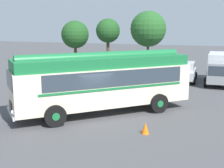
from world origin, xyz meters
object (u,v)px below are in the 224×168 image
at_px(car_near_left, 123,68).
at_px(box_van, 220,67).
at_px(car_mid_left, 150,70).
at_px(vintage_bus, 103,80).
at_px(car_mid_right, 185,71).
at_px(traffic_cone, 145,128).

bearing_deg(car_near_left, box_van, -0.98).
bearing_deg(car_mid_left, car_near_left, 175.76).
relative_size(car_mid_left, box_van, 0.74).
bearing_deg(car_near_left, vintage_bus, -77.76).
relative_size(car_mid_left, car_mid_right, 1.01).
relative_size(car_near_left, traffic_cone, 7.64).
bearing_deg(car_near_left, car_mid_left, -4.24).
xyz_separation_m(vintage_bus, car_near_left, (-2.57, 11.84, -1.05)).
xyz_separation_m(car_near_left, car_mid_right, (5.79, 0.00, 0.00)).
bearing_deg(car_mid_right, vintage_bus, -105.20).
relative_size(car_mid_left, traffic_cone, 7.80).
xyz_separation_m(car_mid_left, traffic_cone, (3.04, -14.22, -0.57)).
distance_m(vintage_bus, car_mid_left, 11.70).
xyz_separation_m(vintage_bus, traffic_cone, (3.09, -2.57, -1.62)).
bearing_deg(traffic_cone, box_van, 77.93).
distance_m(car_mid_right, traffic_cone, 14.43).
height_order(box_van, traffic_cone, box_van).
distance_m(vintage_bus, traffic_cone, 4.33).
height_order(vintage_bus, car_mid_left, vintage_bus).
bearing_deg(vintage_bus, traffic_cone, -39.77).
distance_m(vintage_bus, car_mid_right, 12.32).
height_order(car_near_left, car_mid_left, same).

